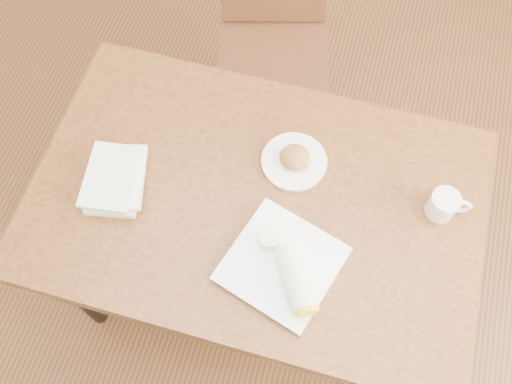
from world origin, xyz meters
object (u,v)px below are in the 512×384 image
(chair_far, at_px, (274,31))
(table, at_px, (256,211))
(plate_burrito, at_px, (286,268))
(coffee_mug, at_px, (444,205))
(plate_scone, at_px, (294,160))
(book_stack, at_px, (116,179))

(chair_far, bearing_deg, table, -79.02)
(chair_far, relative_size, plate_burrito, 2.73)
(chair_far, height_order, coffee_mug, chair_far)
(plate_scone, bearing_deg, book_stack, -156.81)
(table, distance_m, chair_far, 0.81)
(chair_far, xyz_separation_m, coffee_mug, (0.67, -0.68, 0.24))
(coffee_mug, distance_m, plate_burrito, 0.48)
(table, bearing_deg, chair_far, 100.98)
(table, distance_m, coffee_mug, 0.54)
(chair_far, bearing_deg, plate_scone, -70.41)
(plate_scone, distance_m, coffee_mug, 0.44)
(book_stack, bearing_deg, coffee_mug, 10.44)
(chair_far, bearing_deg, plate_burrito, -73.42)
(plate_scone, relative_size, plate_burrito, 0.56)
(plate_scone, relative_size, coffee_mug, 1.60)
(coffee_mug, xyz_separation_m, book_stack, (-0.91, -0.17, -0.02))
(table, relative_size, coffee_mug, 10.67)
(chair_far, xyz_separation_m, plate_scone, (0.23, -0.64, 0.22))
(plate_burrito, xyz_separation_m, book_stack, (-0.54, 0.13, -0.00))
(table, xyz_separation_m, book_stack, (-0.40, -0.06, 0.11))
(table, bearing_deg, coffee_mug, 11.96)
(coffee_mug, bearing_deg, book_stack, -169.56)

